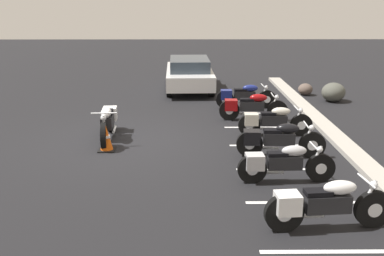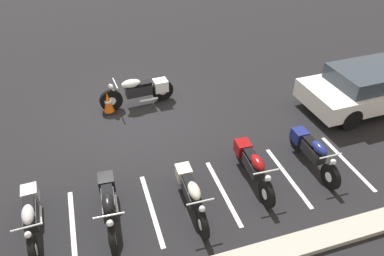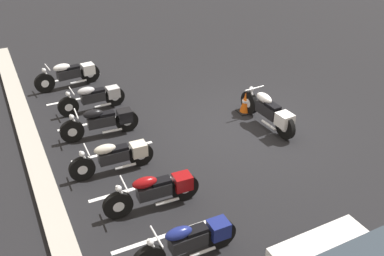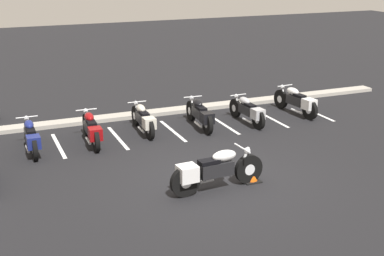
{
  "view_description": "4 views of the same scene",
  "coord_description": "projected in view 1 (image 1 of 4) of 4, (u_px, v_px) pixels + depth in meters",
  "views": [
    {
      "loc": [
        11.15,
        1.63,
        3.59
      ],
      "look_at": [
        0.66,
        1.72,
        0.54
      ],
      "focal_mm": 42.0,
      "sensor_mm": 36.0,
      "label": 1
    },
    {
      "loc": [
        1.21,
        9.19,
        6.17
      ],
      "look_at": [
        -0.93,
        2.5,
        1.03
      ],
      "focal_mm": 35.0,
      "sensor_mm": 36.0,
      "label": 2
    },
    {
      "loc": [
        -8.97,
        6.02,
        6.23
      ],
      "look_at": [
        -0.65,
        2.01,
        0.8
      ],
      "focal_mm": 42.0,
      "sensor_mm": 36.0,
      "label": 3
    },
    {
      "loc": [
        -4.82,
        -10.21,
        4.92
      ],
      "look_at": [
        -0.18,
        0.92,
        1.0
      ],
      "focal_mm": 50.0,
      "sensor_mm": 36.0,
      "label": 4
    }
  ],
  "objects": [
    {
      "name": "stall_line_2",
      "position": [
        261.0,
        127.0,
        12.94
      ],
      "size": [
        0.1,
        2.1,
        0.0
      ],
      "primitive_type": "cube",
      "color": "white",
      "rests_on": "ground"
    },
    {
      "name": "concrete_curb",
      "position": [
        338.0,
        138.0,
        11.72
      ],
      "size": [
        18.0,
        0.5,
        0.12
      ],
      "primitive_type": "cube",
      "color": "#A8A399",
      "rests_on": "ground"
    },
    {
      "name": "parked_bike_5",
      "position": [
        323.0,
        204.0,
        7.12
      ],
      "size": [
        0.6,
        2.12,
        0.83
      ],
      "rotation": [
        0.0,
        0.0,
        1.66
      ],
      "color": "black",
      "rests_on": "ground"
    },
    {
      "name": "parked_bike_4",
      "position": [
        282.0,
        163.0,
        8.97
      ],
      "size": [
        0.56,
        1.98,
        0.78
      ],
      "rotation": [
        0.0,
        0.0,
        1.61
      ],
      "color": "black",
      "rests_on": "ground"
    },
    {
      "name": "parked_bike_1",
      "position": [
        250.0,
        106.0,
        13.57
      ],
      "size": [
        0.58,
        2.08,
        0.82
      ],
      "rotation": [
        0.0,
        0.0,
        1.53
      ],
      "color": "black",
      "rests_on": "ground"
    },
    {
      "name": "stall_line_0",
      "position": [
        247.0,
        102.0,
        16.12
      ],
      "size": [
        0.1,
        2.1,
        0.0
      ],
      "primitive_type": "cube",
      "color": "white",
      "rests_on": "ground"
    },
    {
      "name": "parked_bike_2",
      "position": [
        272.0,
        121.0,
        12.05
      ],
      "size": [
        0.56,
        2.0,
        0.79
      ],
      "rotation": [
        0.0,
        0.0,
        1.56
      ],
      "color": "black",
      "rests_on": "ground"
    },
    {
      "name": "landscape_rock_0",
      "position": [
        305.0,
        89.0,
        17.18
      ],
      "size": [
        0.76,
        0.76,
        0.45
      ],
      "primitive_type": "ellipsoid",
      "rotation": [
        0.0,
        0.0,
        2.27
      ],
      "color": "brown",
      "rests_on": "ground"
    },
    {
      "name": "parked_bike_0",
      "position": [
        243.0,
        96.0,
        15.1
      ],
      "size": [
        0.57,
        2.03,
        0.8
      ],
      "rotation": [
        0.0,
        0.0,
        1.57
      ],
      "color": "black",
      "rests_on": "ground"
    },
    {
      "name": "landscape_rock_1",
      "position": [
        333.0,
        92.0,
        16.1
      ],
      "size": [
        1.2,
        1.18,
        0.68
      ],
      "primitive_type": "ellipsoid",
      "rotation": [
        0.0,
        0.0,
        2.56
      ],
      "color": "#4F5047",
      "rests_on": "ground"
    },
    {
      "name": "stall_line_4",
      "position": [
        284.0,
        169.0,
        9.77
      ],
      "size": [
        0.1,
        2.1,
        0.0
      ],
      "primitive_type": "cube",
      "color": "white",
      "rests_on": "ground"
    },
    {
      "name": "stall_line_5",
      "position": [
        303.0,
        202.0,
        8.18
      ],
      "size": [
        0.1,
        2.1,
        0.0
      ],
      "primitive_type": "cube",
      "color": "white",
      "rests_on": "ground"
    },
    {
      "name": "motorcycle_white_featured",
      "position": [
        108.0,
        121.0,
        11.82
      ],
      "size": [
        2.26,
        0.63,
        0.89
      ],
      "rotation": [
        0.0,
        0.0,
        0.07
      ],
      "color": "black",
      "rests_on": "ground"
    },
    {
      "name": "stall_line_1",
      "position": [
        253.0,
        113.0,
        14.53
      ],
      "size": [
        0.1,
        2.1,
        0.0
      ],
      "primitive_type": "cube",
      "color": "white",
      "rests_on": "ground"
    },
    {
      "name": "stall_line_3",
      "position": [
        271.0,
        145.0,
        11.36
      ],
      "size": [
        0.1,
        2.1,
        0.0
      ],
      "primitive_type": "cube",
      "color": "white",
      "rests_on": "ground"
    },
    {
      "name": "parked_bike_3",
      "position": [
        276.0,
        139.0,
        10.42
      ],
      "size": [
        0.58,
        2.07,
        0.81
      ],
      "rotation": [
        0.0,
        0.0,
        1.51
      ],
      "color": "black",
      "rests_on": "ground"
    },
    {
      "name": "ground",
      "position": [
        126.0,
        141.0,
        11.69
      ],
      "size": [
        60.0,
        60.0,
        0.0
      ],
      "primitive_type": "plane",
      "color": "black"
    },
    {
      "name": "traffic_cone",
      "position": [
        106.0,
        139.0,
        10.9
      ],
      "size": [
        0.4,
        0.4,
        0.65
      ],
      "color": "black",
      "rests_on": "ground"
    },
    {
      "name": "stall_line_6",
      "position": [
        331.0,
        252.0,
        6.59
      ],
      "size": [
        0.1,
        2.1,
        0.0
      ],
      "primitive_type": "cube",
      "color": "white",
      "rests_on": "ground"
    },
    {
      "name": "car_white",
      "position": [
        189.0,
        73.0,
        18.05
      ],
      "size": [
        4.35,
        1.93,
        1.29
      ],
      "rotation": [
        0.0,
        0.0,
        3.17
      ],
      "color": "black",
      "rests_on": "ground"
    }
  ]
}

